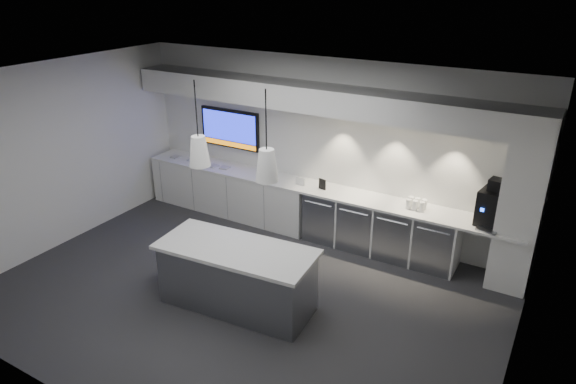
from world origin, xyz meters
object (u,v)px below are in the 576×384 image
Objects in this scene: wall_tv at (230,129)px; coffee_machine at (493,206)px; island at (237,277)px; bin at (168,266)px.

wall_tv reaches higher than coffee_machine.
island is 4.81× the size of bin.
bin is at bearing 175.22° from island.
coffee_machine is (4.75, -0.25, -0.38)m from wall_tv.
island is at bearing -130.11° from coffee_machine.
coffee_machine reaches higher than bin.
island is at bearing -0.12° from bin.
wall_tv is 0.57× the size of island.
wall_tv reaches higher than bin.
coffee_machine is at bearing 30.82° from bin.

